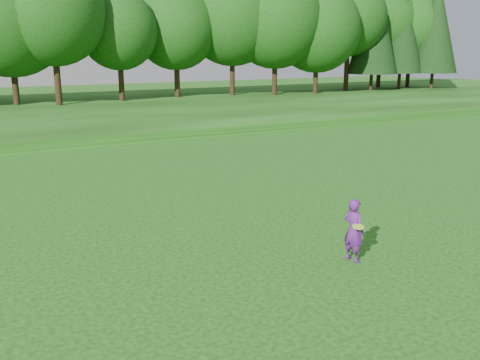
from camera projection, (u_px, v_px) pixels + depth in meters
name	position (u px, v px, depth m)	size (l,w,h in m)	color
ground	(198.00, 310.00, 10.70)	(140.00, 140.00, 0.00)	#173D0B
berm	(12.00, 115.00, 39.69)	(130.00, 30.00, 0.60)	#173D0B
walking_path	(42.00, 149.00, 27.79)	(130.00, 1.60, 0.04)	gray
woman	(354.00, 230.00, 13.02)	(0.48, 0.74, 1.58)	#571A75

